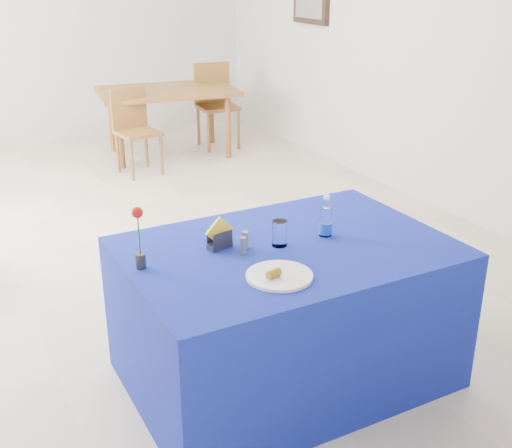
{
  "coord_description": "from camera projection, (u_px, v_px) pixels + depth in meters",
  "views": [
    {
      "loc": [
        -1.53,
        -4.61,
        2.06
      ],
      "look_at": [
        -0.21,
        -2.15,
        0.92
      ],
      "focal_mm": 45.0,
      "sensor_mm": 36.0,
      "label": 1
    }
  ],
  "objects": [
    {
      "name": "room_shell",
      "position": [
        140.0,
        10.0,
        4.55
      ],
      "size": [
        7.0,
        7.0,
        7.0
      ],
      "color": "silver",
      "rests_on": "ground"
    },
    {
      "name": "drinking_glass",
      "position": [
        280.0,
        233.0,
        3.15
      ],
      "size": [
        0.08,
        0.08,
        0.13
      ],
      "primitive_type": "cylinder",
      "color": "white",
      "rests_on": "blue_table"
    },
    {
      "name": "salt_shaker",
      "position": [
        245.0,
        240.0,
        3.14
      ],
      "size": [
        0.03,
        0.03,
        0.08
      ],
      "primitive_type": "cylinder",
      "color": "slate",
      "rests_on": "blue_table"
    },
    {
      "name": "pepper_shaker",
      "position": [
        243.0,
        246.0,
        3.07
      ],
      "size": [
        0.03,
        0.03,
        0.08
      ],
      "primitive_type": "cylinder",
      "color": "slate",
      "rests_on": "blue_table"
    },
    {
      "name": "blue_table",
      "position": [
        286.0,
        313.0,
        3.31
      ],
      "size": [
        1.6,
        1.1,
        0.76
      ],
      "color": "#102397",
      "rests_on": "floor"
    },
    {
      "name": "floor",
      "position": [
        155.0,
        236.0,
        5.2
      ],
      "size": [
        7.0,
        7.0,
        0.0
      ],
      "primitive_type": "plane",
      "color": "beige",
      "rests_on": "ground"
    },
    {
      "name": "chair_bg_right",
      "position": [
        215.0,
        99.0,
        7.6
      ],
      "size": [
        0.47,
        0.47,
        0.98
      ],
      "rotation": [
        0.0,
        0.0,
        -0.09
      ],
      "color": "brown",
      "rests_on": "floor"
    },
    {
      "name": "napkin_holder",
      "position": [
        220.0,
        239.0,
        3.13
      ],
      "size": [
        0.15,
        0.08,
        0.16
      ],
      "color": "#3B3B40",
      "rests_on": "blue_table"
    },
    {
      "name": "water_bottle",
      "position": [
        326.0,
        222.0,
        3.27
      ],
      "size": [
        0.07,
        0.07,
        0.21
      ],
      "color": "white",
      "rests_on": "blue_table"
    },
    {
      "name": "oak_table",
      "position": [
        167.0,
        96.0,
        7.19
      ],
      "size": [
        1.63,
        1.18,
        0.76
      ],
      "color": "brown",
      "rests_on": "floor"
    },
    {
      "name": "banana_pieces",
      "position": [
        274.0,
        273.0,
        2.82
      ],
      "size": [
        0.08,
        0.05,
        0.04
      ],
      "color": "gold",
      "rests_on": "plate"
    },
    {
      "name": "plate",
      "position": [
        279.0,
        276.0,
        2.85
      ],
      "size": [
        0.3,
        0.3,
        0.01
      ],
      "primitive_type": "cylinder",
      "color": "white",
      "rests_on": "blue_table"
    },
    {
      "name": "rose_vase",
      "position": [
        139.0,
        238.0,
        2.89
      ],
      "size": [
        0.05,
        0.05,
        0.3
      ],
      "color": "#232327",
      "rests_on": "blue_table"
    },
    {
      "name": "chair_bg_left",
      "position": [
        134.0,
        125.0,
        6.64
      ],
      "size": [
        0.44,
        0.44,
        0.88
      ],
      "rotation": [
        0.0,
        0.0,
        0.14
      ],
      "color": "brown",
      "rests_on": "floor"
    }
  ]
}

